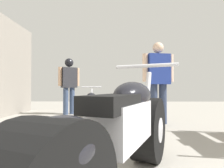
{
  "coord_description": "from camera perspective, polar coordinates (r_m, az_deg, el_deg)",
  "views": [
    {
      "loc": [
        -0.01,
        0.36,
        0.76
      ],
      "look_at": [
        -0.05,
        3.18,
        0.82
      ],
      "focal_mm": 31.02,
      "sensor_mm": 36.0,
      "label": 1
    }
  ],
  "objects": [
    {
      "name": "ground_plane",
      "position": [
        3.05,
        0.98,
        -15.68
      ],
      "size": [
        15.9,
        15.9,
        0.0
      ],
      "primitive_type": "plane",
      "color": "#9E998E"
    },
    {
      "name": "motorcycle_maroon_cruiser",
      "position": [
        1.37,
        2.61,
        -16.05
      ],
      "size": [
        1.1,
        2.08,
        1.01
      ],
      "color": "black",
      "rests_on": "ground_plane"
    },
    {
      "name": "motorcycle_black_naked",
      "position": [
        4.52,
        -6.27,
        -6.69
      ],
      "size": [
        0.51,
        1.73,
        0.8
      ],
      "color": "black",
      "rests_on": "ground_plane"
    },
    {
      "name": "mechanic_in_blue",
      "position": [
        4.25,
        13.46,
        1.86
      ],
      "size": [
        0.7,
        0.33,
        1.74
      ],
      "color": "#2D3851",
      "rests_on": "ground_plane"
    },
    {
      "name": "mechanic_with_helmet",
      "position": [
        5.78,
        -12.56,
        0.97
      ],
      "size": [
        0.59,
        0.44,
        1.63
      ],
      "color": "#384766",
      "rests_on": "ground_plane"
    }
  ]
}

